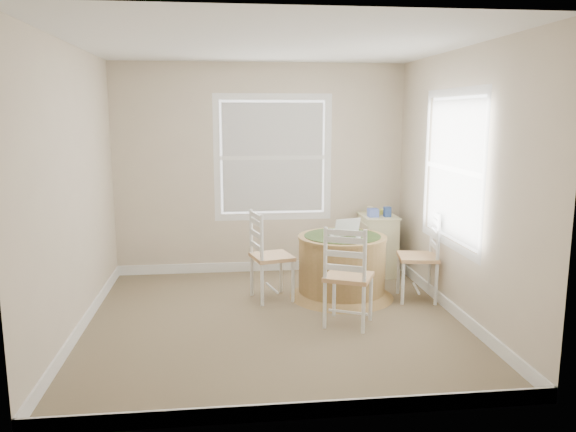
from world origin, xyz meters
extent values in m
cube|color=#7A6C4E|center=(0.00, 0.00, -0.01)|extent=(3.60, 3.60, 0.02)
cube|color=white|center=(0.00, 0.00, 2.61)|extent=(3.60, 3.60, 0.02)
cube|color=beige|center=(0.00, 1.81, 1.30)|extent=(3.60, 0.02, 2.60)
cube|color=beige|center=(0.00, -1.81, 1.30)|extent=(3.60, 0.02, 2.60)
cube|color=beige|center=(-1.81, 0.00, 1.30)|extent=(0.02, 3.60, 2.60)
cube|color=beige|center=(1.81, 0.00, 1.30)|extent=(0.02, 3.60, 2.60)
cube|color=white|center=(0.00, 1.79, 0.06)|extent=(3.60, 0.02, 0.12)
cube|color=white|center=(0.00, -1.79, 0.06)|extent=(3.60, 0.02, 0.12)
cube|color=white|center=(-1.79, 0.00, 0.06)|extent=(0.02, 3.60, 0.12)
cube|color=white|center=(1.79, 0.00, 0.06)|extent=(0.02, 3.60, 0.12)
cylinder|color=#9F7547|center=(0.80, 0.67, 0.37)|extent=(0.94, 0.94, 0.61)
cone|color=#9F7547|center=(0.80, 0.67, 0.03)|extent=(1.14, 1.14, 0.07)
cylinder|color=#9F7547|center=(0.80, 0.67, 0.67)|extent=(0.96, 0.96, 0.03)
cylinder|color=#3F5524|center=(0.80, 0.67, 0.68)|extent=(0.83, 0.83, 0.01)
cone|color=#3F5524|center=(0.80, 0.67, 0.63)|extent=(0.92, 0.92, 0.10)
cube|color=white|center=(0.80, 0.74, 0.68)|extent=(0.34, 0.29, 0.02)
cube|color=silver|center=(0.80, 0.74, 0.69)|extent=(0.27, 0.18, 0.00)
cube|color=black|center=(0.84, 0.61, 0.79)|extent=(0.30, 0.14, 0.19)
ellipsoid|color=white|center=(0.95, 0.55, 0.69)|extent=(0.06, 0.09, 0.03)
cube|color=#B7BABF|center=(1.02, 0.58, 0.68)|extent=(0.05, 0.09, 0.02)
cube|color=black|center=(1.00, 0.66, 0.69)|extent=(0.06, 0.06, 0.02)
cube|color=beige|center=(1.43, 1.50, 0.36)|extent=(0.39, 0.54, 0.73)
cube|color=beige|center=(1.43, 1.50, 0.74)|extent=(0.42, 0.57, 0.02)
cube|color=#C1B68E|center=(1.24, 1.50, 0.15)|extent=(0.01, 0.45, 0.16)
cube|color=#C1B68E|center=(1.24, 1.50, 0.37)|extent=(0.01, 0.45, 0.16)
cube|color=#C1B68E|center=(1.24, 1.50, 0.58)|extent=(0.01, 0.45, 0.16)
cube|color=#586FCB|center=(1.34, 1.40, 0.80)|extent=(0.12, 0.12, 0.10)
cube|color=#CBCD48|center=(1.49, 1.57, 0.78)|extent=(0.15, 0.10, 0.06)
cube|color=#304C90|center=(1.51, 1.38, 0.81)|extent=(0.08, 0.08, 0.12)
cylinder|color=beige|center=(1.36, 1.62, 0.79)|extent=(0.07, 0.07, 0.09)
camera|label=1|loc=(-0.47, -5.16, 1.98)|focal=35.00mm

